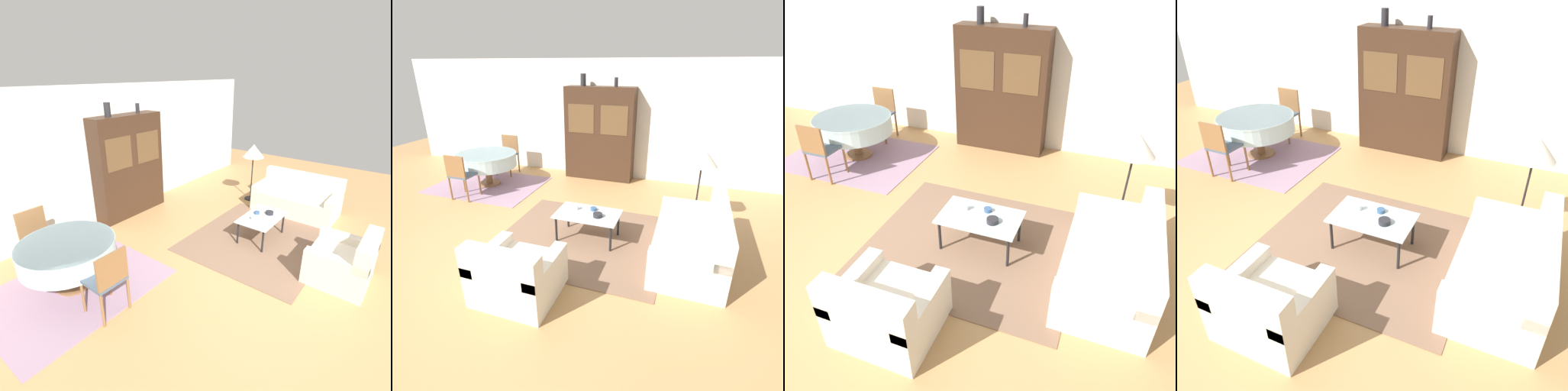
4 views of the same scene
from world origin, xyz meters
The scene contains 17 objects.
ground_plane centered at (0.00, 0.00, 0.00)m, with size 14.00×14.00×0.00m, color tan.
wall_back centered at (0.00, 3.63, 1.35)m, with size 10.00×0.06×2.70m.
area_rug centered at (1.02, 0.54, 0.01)m, with size 2.58×2.26×0.01m.
dining_rug centered at (-1.82, 2.03, 0.01)m, with size 2.37×1.81×0.01m.
couch centered at (2.68, 0.48, 0.29)m, with size 0.93×1.73×0.82m.
armchair centered at (0.74, -0.96, 0.30)m, with size 0.92×0.84×0.80m.
coffee_table centered at (1.11, 0.56, 0.40)m, with size 0.99×0.61×0.44m.
display_cabinet centered at (0.44, 3.37, 1.06)m, with size 1.61×0.43×2.12m.
dining_table centered at (-1.83, 2.09, 0.59)m, with size 1.32×1.32×0.73m.
dining_chair_near centered at (-1.83, 1.21, 0.56)m, with size 0.44×0.44×0.94m.
dining_chair_far centered at (-1.83, 2.96, 0.56)m, with size 0.44×0.44×0.94m.
floor_lamp centered at (2.70, 1.62, 1.17)m, with size 0.50×0.50×1.36m.
cup centered at (0.89, 0.63, 0.49)m, with size 0.07×0.07×0.07m.
bowl centered at (1.29, 0.49, 0.48)m, with size 0.14×0.14×0.06m.
bowl_small centered at (1.16, 0.69, 0.47)m, with size 0.10×0.10×0.05m.
vase_tall centered at (0.04, 3.37, 2.25)m, with size 0.12×0.12×0.26m.
vase_short centered at (0.80, 3.37, 2.22)m, with size 0.08×0.08×0.19m.
Camera 3 is at (2.43, -2.90, 3.17)m, focal length 35.00 mm.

